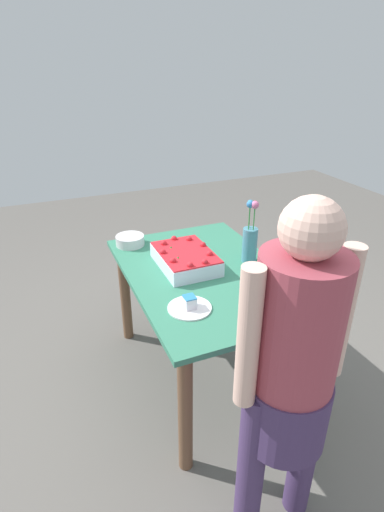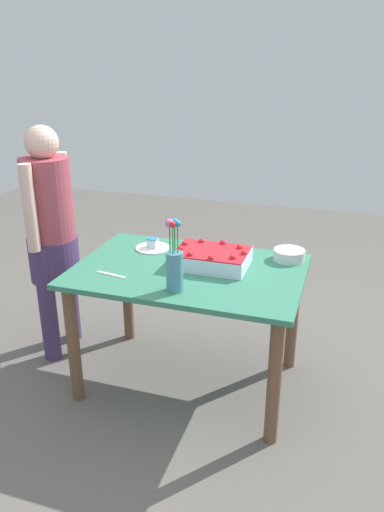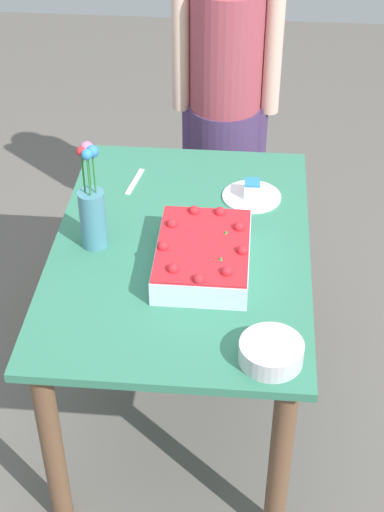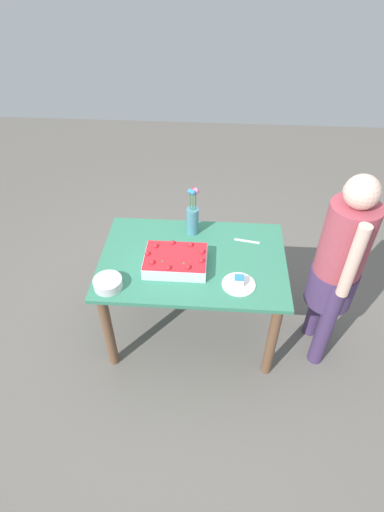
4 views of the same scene
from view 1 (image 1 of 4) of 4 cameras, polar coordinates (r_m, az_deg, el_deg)
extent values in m
plane|color=#635E58|center=(2.71, 1.76, -16.29)|extent=(8.00, 8.00, 0.00)
cube|color=#347B5E|center=(2.27, 2.02, -2.55)|extent=(1.27, 0.86, 0.03)
cylinder|color=brown|center=(2.27, 16.62, -15.50)|extent=(0.07, 0.07, 0.72)
cylinder|color=brown|center=(3.03, 3.61, -2.72)|extent=(0.07, 0.07, 0.72)
cylinder|color=brown|center=(1.99, -0.96, -21.53)|extent=(0.07, 0.07, 0.72)
cylinder|color=brown|center=(2.83, -9.52, -5.42)|extent=(0.07, 0.07, 0.72)
cube|color=white|center=(2.31, -0.94, -0.47)|extent=(0.41, 0.30, 0.08)
cube|color=red|center=(2.29, -0.95, 0.56)|extent=(0.40, 0.29, 0.01)
sphere|color=red|center=(2.44, -2.57, 2.50)|extent=(0.04, 0.04, 0.04)
sphere|color=red|center=(2.38, -4.05, 1.79)|extent=(0.04, 0.04, 0.04)
sphere|color=red|center=(2.27, -4.18, 0.55)|extent=(0.04, 0.04, 0.04)
sphere|color=red|center=(2.17, -2.73, -0.71)|extent=(0.04, 0.04, 0.04)
sphere|color=red|center=(2.12, -0.29, -1.32)|extent=(0.04, 0.04, 0.04)
sphere|color=red|center=(2.15, 1.85, -0.90)|extent=(0.04, 0.04, 0.04)
sphere|color=red|center=(2.25, 2.53, 0.28)|extent=(0.04, 0.04, 0.04)
sphere|color=red|center=(2.35, 1.58, 1.58)|extent=(0.04, 0.04, 0.04)
sphere|color=red|center=(2.43, -0.41, 2.42)|extent=(0.04, 0.04, 0.04)
cone|color=#2D8438|center=(2.33, -3.02, 1.22)|extent=(0.02, 0.02, 0.02)
cone|color=#2D8438|center=(2.21, -1.99, -0.25)|extent=(0.02, 0.02, 0.02)
cylinder|color=white|center=(1.94, -0.35, -7.42)|extent=(0.21, 0.21, 0.01)
cube|color=white|center=(1.93, -0.35, -6.65)|extent=(0.06, 0.06, 0.05)
cube|color=teal|center=(1.91, -0.35, -5.89)|extent=(0.06, 0.06, 0.01)
cube|color=silver|center=(2.08, 11.74, -5.65)|extent=(0.18, 0.05, 0.00)
cylinder|color=teal|center=(2.36, 8.23, 1.56)|extent=(0.09, 0.09, 0.21)
cylinder|color=#2D8438|center=(2.30, 8.22, 5.75)|extent=(0.01, 0.01, 0.15)
sphere|color=teal|center=(2.28, 8.34, 7.52)|extent=(0.03, 0.03, 0.03)
cylinder|color=#2D8438|center=(2.28, 8.18, 5.54)|extent=(0.01, 0.01, 0.15)
sphere|color=#2F79B8|center=(2.25, 8.31, 7.32)|extent=(0.04, 0.04, 0.04)
cylinder|color=#2D8438|center=(2.28, 8.81, 5.49)|extent=(0.01, 0.01, 0.15)
sphere|color=#D36795|center=(2.25, 8.94, 7.27)|extent=(0.04, 0.04, 0.04)
cylinder|color=#2D8438|center=(2.30, 8.89, 5.67)|extent=(0.01, 0.01, 0.15)
sphere|color=red|center=(2.27, 9.02, 7.44)|extent=(0.03, 0.03, 0.03)
cylinder|color=silver|center=(2.60, -8.84, 2.22)|extent=(0.18, 0.18, 0.06)
cylinder|color=#44315B|center=(1.90, 15.84, -24.60)|extent=(0.11, 0.11, 0.78)
cylinder|color=#44315B|center=(1.80, 8.39, -27.75)|extent=(0.11, 0.11, 0.78)
cylinder|color=#44315B|center=(1.64, 13.23, -20.41)|extent=(0.31, 0.32, 0.28)
cylinder|color=#A13F4D|center=(1.39, 14.85, -9.60)|extent=(0.30, 0.30, 0.52)
sphere|color=beige|center=(1.23, 16.73, 3.79)|extent=(0.20, 0.20, 0.20)
cylinder|color=beige|center=(1.50, 20.67, -7.64)|extent=(0.08, 0.08, 0.52)
cylinder|color=beige|center=(1.30, 8.05, -11.73)|extent=(0.08, 0.08, 0.52)
camera|label=2|loc=(4.19, 31.52, 23.32)|focal=35.00mm
camera|label=3|loc=(3.97, -16.16, 32.87)|focal=55.00mm
camera|label=4|loc=(2.17, -69.94, 31.84)|focal=28.00mm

